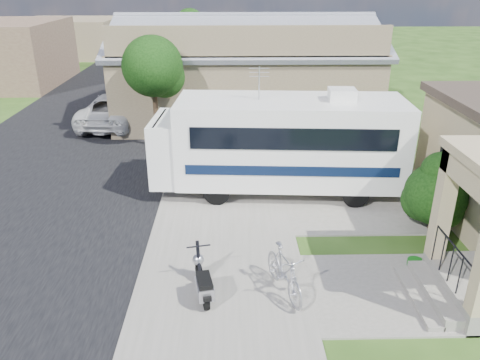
{
  "coord_description": "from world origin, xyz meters",
  "views": [
    {
      "loc": [
        -0.77,
        -9.68,
        6.62
      ],
      "look_at": [
        -0.5,
        2.5,
        1.3
      ],
      "focal_mm": 35.0,
      "sensor_mm": 36.0,
      "label": 1
    }
  ],
  "objects_px": {
    "bicycle": "(284,274)",
    "van": "(140,75)",
    "garden_hose": "(415,264)",
    "scooter": "(203,281)",
    "shrub": "(438,191)",
    "pickup_truck": "(117,109)",
    "motorhome": "(280,141)"
  },
  "relations": [
    {
      "from": "pickup_truck",
      "to": "garden_hose",
      "type": "distance_m",
      "value": 15.97
    },
    {
      "from": "scooter",
      "to": "bicycle",
      "type": "xyz_separation_m",
      "value": [
        1.8,
        0.09,
        0.1
      ]
    },
    {
      "from": "motorhome",
      "to": "garden_hose",
      "type": "height_order",
      "value": "motorhome"
    },
    {
      "from": "motorhome",
      "to": "pickup_truck",
      "type": "bearing_deg",
      "value": 135.18
    },
    {
      "from": "scooter",
      "to": "bicycle",
      "type": "relative_size",
      "value": 0.83
    },
    {
      "from": "scooter",
      "to": "van",
      "type": "relative_size",
      "value": 0.24
    },
    {
      "from": "van",
      "to": "garden_hose",
      "type": "xyz_separation_m",
      "value": [
        10.22,
        -20.07,
        -0.83
      ]
    },
    {
      "from": "motorhome",
      "to": "bicycle",
      "type": "distance_m",
      "value": 5.71
    },
    {
      "from": "motorhome",
      "to": "van",
      "type": "xyz_separation_m",
      "value": [
        -7.28,
        15.53,
        -0.83
      ]
    },
    {
      "from": "motorhome",
      "to": "bicycle",
      "type": "bearing_deg",
      "value": -91.03
    },
    {
      "from": "bicycle",
      "to": "motorhome",
      "type": "bearing_deg",
      "value": 67.7
    },
    {
      "from": "van",
      "to": "scooter",
      "type": "bearing_deg",
      "value": -69.48
    },
    {
      "from": "van",
      "to": "motorhome",
      "type": "bearing_deg",
      "value": -57.73
    },
    {
      "from": "motorhome",
      "to": "bicycle",
      "type": "relative_size",
      "value": 4.35
    },
    {
      "from": "shrub",
      "to": "bicycle",
      "type": "distance_m",
      "value": 5.43
    },
    {
      "from": "scooter",
      "to": "garden_hose",
      "type": "distance_m",
      "value": 5.31
    },
    {
      "from": "shrub",
      "to": "van",
      "type": "relative_size",
      "value": 0.37
    },
    {
      "from": "van",
      "to": "shrub",
      "type": "bearing_deg",
      "value": -50.82
    },
    {
      "from": "garden_hose",
      "to": "scooter",
      "type": "bearing_deg",
      "value": -167.92
    },
    {
      "from": "pickup_truck",
      "to": "shrub",
      "type": "bearing_deg",
      "value": 142.41
    },
    {
      "from": "pickup_truck",
      "to": "garden_hose",
      "type": "relative_size",
      "value": 14.2
    },
    {
      "from": "scooter",
      "to": "pickup_truck",
      "type": "distance_m",
      "value": 14.39
    },
    {
      "from": "shrub",
      "to": "van",
      "type": "height_order",
      "value": "shrub"
    },
    {
      "from": "shrub",
      "to": "garden_hose",
      "type": "height_order",
      "value": "shrub"
    },
    {
      "from": "scooter",
      "to": "pickup_truck",
      "type": "height_order",
      "value": "pickup_truck"
    },
    {
      "from": "shrub",
      "to": "van",
      "type": "distance_m",
      "value": 21.45
    },
    {
      "from": "scooter",
      "to": "garden_hose",
      "type": "bearing_deg",
      "value": 0.43
    },
    {
      "from": "shrub",
      "to": "garden_hose",
      "type": "bearing_deg",
      "value": -121.53
    },
    {
      "from": "bicycle",
      "to": "garden_hose",
      "type": "height_order",
      "value": "bicycle"
    },
    {
      "from": "shrub",
      "to": "garden_hose",
      "type": "relative_size",
      "value": 6.02
    },
    {
      "from": "pickup_truck",
      "to": "garden_hose",
      "type": "height_order",
      "value": "pickup_truck"
    },
    {
      "from": "bicycle",
      "to": "van",
      "type": "relative_size",
      "value": 0.29
    }
  ]
}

